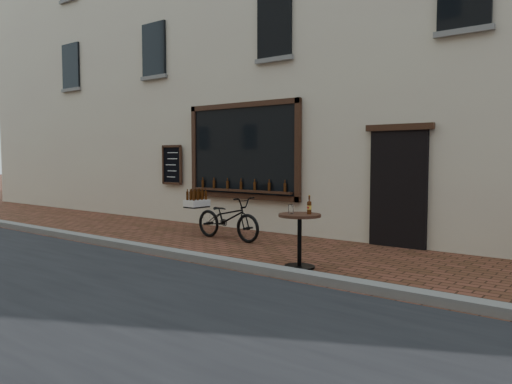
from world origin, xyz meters
The scene contains 5 objects.
ground centered at (0.00, 0.00, 0.00)m, with size 90.00×90.00×0.00m, color #4D2A18.
kerb centered at (0.00, 0.20, 0.06)m, with size 90.00×0.25×0.12m, color slate.
shop_building centered at (0.00, 6.50, 5.00)m, with size 28.00×6.20×10.00m.
cargo_bicycle centered at (-1.22, 2.10, 0.46)m, with size 2.00×0.68×0.96m.
bistro_table centered at (1.42, 0.80, 0.60)m, with size 0.65×0.65×1.12m.
Camera 1 is at (5.57, -5.57, 1.70)m, focal length 35.00 mm.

